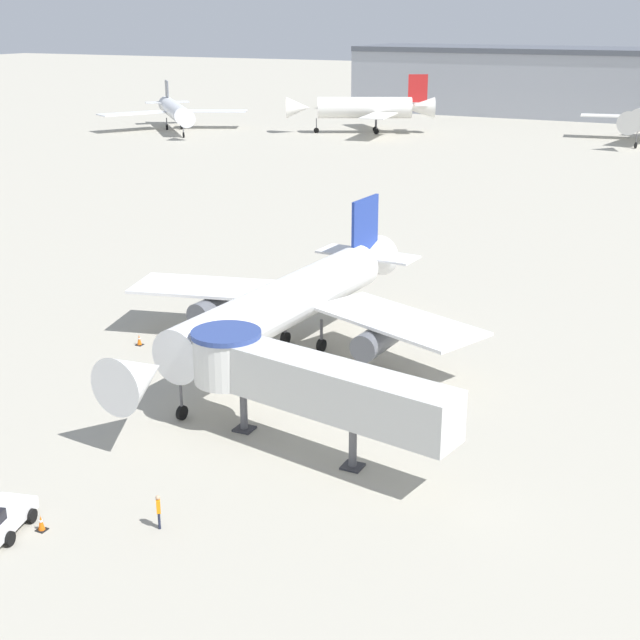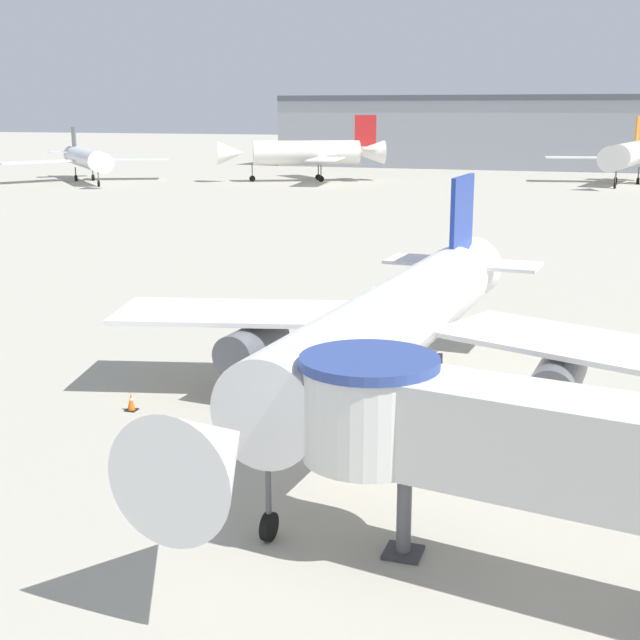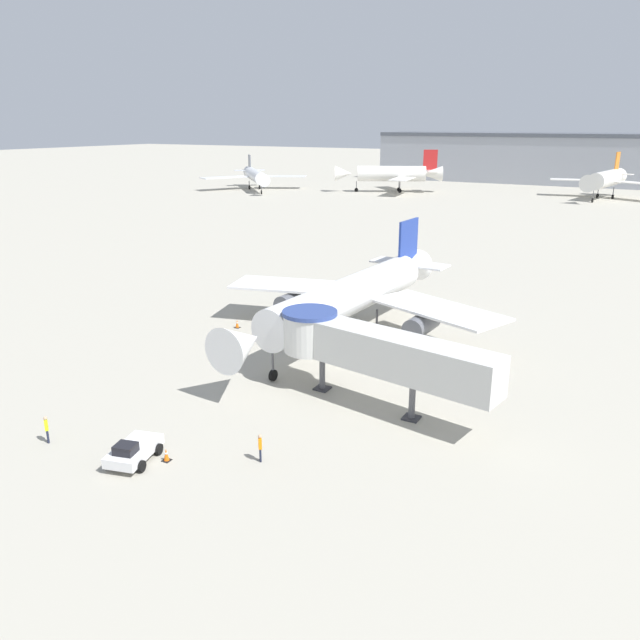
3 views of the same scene
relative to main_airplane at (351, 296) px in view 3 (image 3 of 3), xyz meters
The scene contains 12 objects.
ground_plane 4.81m from the main_airplane, 137.24° to the right, with size 800.00×800.00×0.00m, color #A8A393.
main_airplane is the anchor object (origin of this frame).
jet_bridge 14.34m from the main_airplane, 59.75° to the right, with size 16.96×6.05×5.93m.
pushback_tug_white 26.46m from the main_airplane, 93.26° to the right, with size 2.91×4.06×1.51m.
traffic_cone_port_wing 11.90m from the main_airplane, 165.96° to the right, with size 0.50×0.50×0.81m.
traffic_cone_apron_front 25.49m from the main_airplane, 89.65° to the right, with size 0.48×0.48×0.80m.
ground_crew_marshaller 28.37m from the main_airplane, 106.18° to the right, with size 0.39×0.37×1.79m.
ground_crew_wing_walker 23.35m from the main_airplane, 77.34° to the right, with size 0.36×0.39×1.76m.
background_jet_red_tail 127.97m from the main_airplane, 110.64° to the left, with size 29.24×27.34×11.79m.
background_jet_gray_tail 134.39m from the main_airplane, 128.13° to the left, with size 26.47×27.30×9.55m.
background_jet_orange_tail 130.69m from the main_airplane, 85.77° to the left, with size 29.39×28.73×11.59m.
terminal_building 173.32m from the main_airplane, 88.33° to the left, with size 143.13×27.66×15.80m.
Camera 3 is at (25.78, -47.73, 19.17)m, focal length 35.00 mm.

